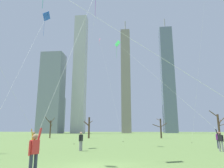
# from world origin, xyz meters

# --- Properties ---
(kite_flyer_midfield_center_purple) EXTENTS (2.44, 4.89, 12.28)m
(kite_flyer_midfield_center_purple) POSITION_xyz_m (-1.95, -0.96, 3.15)
(kite_flyer_midfield_center_purple) COLOR #33384C
(kite_flyer_midfield_center_purple) RESTS_ON ground
(kite_flyer_far_back_orange) EXTENTS (6.63, 4.62, 14.39)m
(kite_flyer_far_back_orange) POSITION_xyz_m (-8.69, 8.85, 2.80)
(kite_flyer_far_back_orange) COLOR gray
(kite_flyer_far_back_orange) RESTS_ON ground
(kite_flyer_foreground_left_blue) EXTENTS (0.88, 9.16, 15.24)m
(kite_flyer_foreground_left_blue) POSITION_xyz_m (-7.61, 4.24, 3.91)
(kite_flyer_foreground_left_blue) COLOR black
(kite_flyer_foreground_left_blue) RESTS_ON ground
(kite_flyer_midfield_left_green) EXTENTS (9.70, 5.12, 12.66)m
(kite_flyer_midfield_left_green) POSITION_xyz_m (7.54, 9.81, 2.71)
(kite_flyer_midfield_left_green) COLOR gray
(kite_flyer_midfield_left_green) RESTS_ON ground
(bystander_strolling_midfield) EXTENTS (0.33, 0.47, 1.62)m
(bystander_strolling_midfield) POSITION_xyz_m (-3.00, 8.45, 0.90)
(bystander_strolling_midfield) COLOR gray
(bystander_strolling_midfield) RESTS_ON ground
(bystander_watching_nearby) EXTENTS (0.48, 0.31, 1.62)m
(bystander_watching_nearby) POSITION_xyz_m (10.03, 12.31, 0.90)
(bystander_watching_nearby) COLOR #33384C
(bystander_watching_nearby) RESTS_ON ground
(distant_kite_low_near_trees_red) EXTENTS (3.97, 2.58, 23.23)m
(distant_kite_low_near_trees_red) POSITION_xyz_m (-2.95, 14.97, 18.91)
(distant_kite_low_near_trees_red) COLOR red
(distant_kite_low_near_trees_red) RESTS_ON ground
(distant_kite_high_overhead_pink) EXTENTS (5.08, 6.16, 20.16)m
(distant_kite_high_overhead_pink) POSITION_xyz_m (-4.17, 28.05, 16.90)
(distant_kite_high_overhead_pink) COLOR pink
(distant_kite_high_overhead_pink) RESTS_ON ground
(bare_tree_rightmost) EXTENTS (1.96, 1.03, 4.56)m
(bare_tree_rightmost) POSITION_xyz_m (-8.22, 36.11, 2.39)
(bare_tree_rightmost) COLOR #4C3828
(bare_tree_rightmost) RESTS_ON ground
(bare_tree_center) EXTENTS (3.19, 1.31, 4.30)m
(bare_tree_center) POSITION_xyz_m (7.59, 37.68, 2.26)
(bare_tree_center) COLOR #423326
(bare_tree_center) RESTS_ON ground
(bare_tree_leftmost) EXTENTS (3.05, 1.97, 5.81)m
(bare_tree_leftmost) POSITION_xyz_m (19.07, 35.44, 2.76)
(bare_tree_leftmost) COLOR #4C3828
(bare_tree_leftmost) RESTS_ON ground
(bare_tree_left_of_center) EXTENTS (2.11, 1.48, 4.66)m
(bare_tree_left_of_center) POSITION_xyz_m (-17.06, 36.09, 2.33)
(bare_tree_left_of_center) COLOR #4C3828
(bare_tree_left_of_center) RESTS_ON ground
(skyline_tall_tower) EXTENTS (7.71, 7.31, 74.37)m
(skyline_tall_tower) POSITION_xyz_m (23.65, 119.44, 33.58)
(skyline_tall_tower) COLOR slate
(skyline_tall_tower) RESTS_ON ground
(skyline_mid_tower_right) EXTENTS (11.94, 9.55, 44.37)m
(skyline_mid_tower_right) POSITION_xyz_m (-42.93, 99.08, 22.18)
(skyline_mid_tower_right) COLOR gray
(skyline_mid_tower_right) RESTS_ON ground
(skyline_short_annex) EXTENTS (5.88, 5.30, 74.31)m
(skyline_short_annex) POSITION_xyz_m (-2.60, 119.54, 33.68)
(skyline_short_annex) COLOR gray
(skyline_short_annex) RESTS_ON ground
(skyline_slender_spire) EXTENTS (7.06, 5.57, 69.33)m
(skyline_slender_spire) POSITION_xyz_m (-28.63, 103.38, 34.67)
(skyline_slender_spire) COLOR #B2B2B7
(skyline_slender_spire) RESTS_ON ground
(skyline_mid_tower_left) EXTENTS (8.55, 5.92, 22.48)m
(skyline_mid_tower_left) POSITION_xyz_m (-47.36, 121.16, 11.24)
(skyline_mid_tower_left) COLOR gray
(skyline_mid_tower_left) RESTS_ON ground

